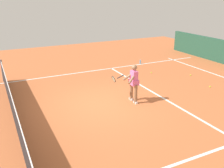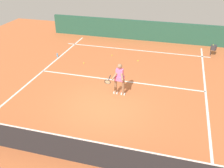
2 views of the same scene
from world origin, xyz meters
name	(u,v)px [view 2 (image 2 of 2)]	position (x,y,z in m)	size (l,w,h in m)	color
ground_plane	(104,107)	(0.00, 0.00, 0.00)	(24.90, 24.90, 0.00)	#C66638
court_back_wall	(141,30)	(0.00, -9.28, 0.72)	(13.65, 0.24, 1.43)	#23513D
baseline_marking	(135,50)	(0.00, -7.08, 0.00)	(9.65, 0.10, 0.01)	white
service_line_marking	(118,80)	(0.00, -2.53, 0.00)	(8.65, 0.10, 0.01)	white
sideline_left_marking	(209,123)	(-4.32, 0.00, 0.00)	(0.10, 17.15, 0.01)	white
sideline_right_marking	(16,93)	(4.32, 0.00, 0.00)	(0.10, 17.15, 0.01)	white
court_net	(72,149)	(0.00, 3.29, 0.52)	(9.33, 0.08, 1.10)	#4C4C51
tennis_player	(119,78)	(-0.38, -1.19, 0.85)	(0.79, 0.92, 1.55)	#8C6647
tennis_ball_near	(84,63)	(2.49, -4.08, 0.03)	(0.07, 0.07, 0.07)	#D1E533
tennis_ball_mid	(112,55)	(1.20, -5.71, 0.03)	(0.07, 0.07, 0.07)	#D1E533
tennis_ball_far	(138,61)	(-0.55, -5.30, 0.03)	(0.07, 0.07, 0.07)	#D1E533
ball_hopper	(214,48)	(-4.94, -7.41, 0.55)	(0.36, 0.36, 0.74)	#333338
water_bottle	(57,55)	(4.46, -4.60, 0.12)	(0.07, 0.07, 0.24)	#4C9EE5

